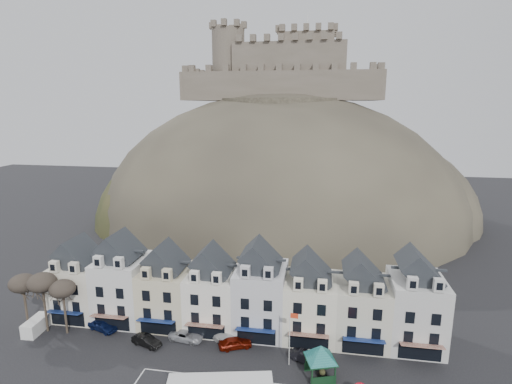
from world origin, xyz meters
TOP-DOWN VIEW (x-y plane):
  - townhouse_terrace at (0.15, 15.97)m, footprint 54.40×9.35m
  - castle_hill at (1.25, 68.95)m, footprint 100.00×76.00m
  - castle at (0.51, 75.93)m, footprint 50.20×22.20m
  - tree_left_far at (-29.00, 10.50)m, footprint 3.61×3.61m
  - tree_left_mid at (-26.00, 10.50)m, footprint 3.78×3.78m
  - tree_left_near at (-23.00, 10.50)m, footprint 3.43×3.43m
  - bus_shelter at (11.73, 6.92)m, footprint 6.23×6.23m
  - flagpole at (8.08, 8.64)m, footprint 1.04×0.18m
  - white_van at (-27.36, 10.08)m, footprint 2.06×4.32m
  - planter_west at (12.00, 7.00)m, footprint 1.15×0.78m
  - car_navy at (-18.49, 12.00)m, footprint 4.94×3.27m
  - car_black at (-10.80, 9.52)m, footprint 4.40×2.71m
  - car_silver at (-6.10, 11.57)m, footprint 4.84×2.76m
  - car_white at (-0.40, 12.00)m, footprint 4.93×3.35m
  - car_maroon at (0.80, 10.96)m, footprint 4.66×3.30m
  - car_charcoal at (10.00, 9.50)m, footprint 4.29×2.96m

SIDE VIEW (x-z plane):
  - castle_hill at x=1.25m, z-range -33.89..34.11m
  - planter_west at x=12.00m, z-range -0.02..1.03m
  - car_silver at x=-6.10m, z-range 0.00..1.30m
  - car_white at x=-0.40m, z-range 0.00..1.32m
  - car_charcoal at x=10.00m, z-range 0.00..1.34m
  - car_black at x=-10.80m, z-range 0.00..1.37m
  - car_maroon at x=0.80m, z-range 0.00..1.47m
  - car_navy at x=-18.49m, z-range 0.00..1.56m
  - white_van at x=-27.36m, z-range 0.00..1.93m
  - bus_shelter at x=11.73m, z-range 1.15..5.31m
  - flagpole at x=8.08m, z-range 0.51..7.69m
  - townhouse_terrace at x=0.15m, z-range -0.60..11.20m
  - tree_left_near at x=-23.00m, z-range 2.64..10.47m
  - tree_left_far at x=-29.00m, z-range 2.78..11.02m
  - tree_left_mid at x=-26.00m, z-range 2.92..11.56m
  - castle at x=0.51m, z-range 29.19..51.19m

